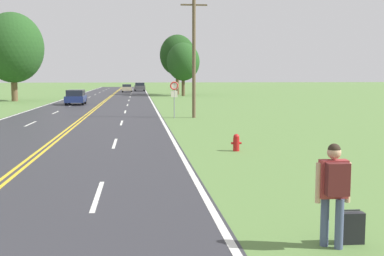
{
  "coord_description": "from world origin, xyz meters",
  "views": [
    {
      "loc": [
        3.68,
        -4.0,
        2.88
      ],
      "look_at": [
        5.33,
        10.48,
        1.29
      ],
      "focal_mm": 45.0,
      "sensor_mm": 36.0,
      "label": 1
    }
  ],
  "objects_px": {
    "traffic_sign": "(174,90)",
    "tree_left_verge": "(13,48)",
    "fire_hydrant": "(236,142)",
    "car_dark_blue_hatchback_nearest": "(76,97)",
    "suitcase": "(350,228)",
    "car_dark_grey_suv_mid_near": "(140,86)",
    "car_champagne_sedan_approaching": "(127,88)",
    "tree_mid_treeline": "(177,55)",
    "tree_behind_sign": "(183,62)",
    "hitchhiker_person": "(334,185)"
  },
  "relations": [
    {
      "from": "suitcase",
      "to": "car_champagne_sedan_approaching",
      "type": "relative_size",
      "value": 0.15
    },
    {
      "from": "hitchhiker_person",
      "to": "tree_behind_sign",
      "type": "height_order",
      "value": "tree_behind_sign"
    },
    {
      "from": "fire_hydrant",
      "to": "car_champagne_sedan_approaching",
      "type": "bearing_deg",
      "value": 94.74
    },
    {
      "from": "car_champagne_sedan_approaching",
      "to": "car_dark_grey_suv_mid_near",
      "type": "bearing_deg",
      "value": 157.42
    },
    {
      "from": "car_champagne_sedan_approaching",
      "to": "tree_mid_treeline",
      "type": "bearing_deg",
      "value": 33.66
    },
    {
      "from": "tree_mid_treeline",
      "to": "tree_left_verge",
      "type": "bearing_deg",
      "value": -139.01
    },
    {
      "from": "hitchhiker_person",
      "to": "tree_mid_treeline",
      "type": "bearing_deg",
      "value": -0.65
    },
    {
      "from": "suitcase",
      "to": "tree_behind_sign",
      "type": "bearing_deg",
      "value": -0.86
    },
    {
      "from": "traffic_sign",
      "to": "car_champagne_sedan_approaching",
      "type": "distance_m",
      "value": 52.72
    },
    {
      "from": "suitcase",
      "to": "tree_behind_sign",
      "type": "relative_size",
      "value": 0.08
    },
    {
      "from": "suitcase",
      "to": "fire_hydrant",
      "type": "relative_size",
      "value": 0.91
    },
    {
      "from": "hitchhiker_person",
      "to": "traffic_sign",
      "type": "height_order",
      "value": "traffic_sign"
    },
    {
      "from": "tree_left_verge",
      "to": "car_dark_blue_hatchback_nearest",
      "type": "height_order",
      "value": "tree_left_verge"
    },
    {
      "from": "car_dark_blue_hatchback_nearest",
      "to": "car_dark_grey_suv_mid_near",
      "type": "xyz_separation_m",
      "value": [
        6.51,
        42.1,
        0.06
      ]
    },
    {
      "from": "car_dark_blue_hatchback_nearest",
      "to": "car_dark_grey_suv_mid_near",
      "type": "bearing_deg",
      "value": -9.22
    },
    {
      "from": "fire_hydrant",
      "to": "car_dark_blue_hatchback_nearest",
      "type": "relative_size",
      "value": 0.17
    },
    {
      "from": "suitcase",
      "to": "car_dark_grey_suv_mid_near",
      "type": "relative_size",
      "value": 0.12
    },
    {
      "from": "car_dark_blue_hatchback_nearest",
      "to": "car_champagne_sedan_approaching",
      "type": "bearing_deg",
      "value": -7.1
    },
    {
      "from": "suitcase",
      "to": "car_dark_blue_hatchback_nearest",
      "type": "distance_m",
      "value": 42.14
    },
    {
      "from": "car_champagne_sedan_approaching",
      "to": "tree_left_verge",
      "type": "bearing_deg",
      "value": -23.58
    },
    {
      "from": "fire_hydrant",
      "to": "tree_mid_treeline",
      "type": "height_order",
      "value": "tree_mid_treeline"
    },
    {
      "from": "traffic_sign",
      "to": "car_champagne_sedan_approaching",
      "type": "relative_size",
      "value": 0.63
    },
    {
      "from": "suitcase",
      "to": "fire_hydrant",
      "type": "distance_m",
      "value": 10.28
    },
    {
      "from": "tree_behind_sign",
      "to": "traffic_sign",
      "type": "bearing_deg",
      "value": -96.41
    },
    {
      "from": "car_dark_blue_hatchback_nearest",
      "to": "car_dark_grey_suv_mid_near",
      "type": "height_order",
      "value": "car_dark_grey_suv_mid_near"
    },
    {
      "from": "hitchhiker_person",
      "to": "car_dark_blue_hatchback_nearest",
      "type": "distance_m",
      "value": 42.22
    },
    {
      "from": "suitcase",
      "to": "fire_hydrant",
      "type": "xyz_separation_m",
      "value": [
        0.13,
        10.28,
        0.06
      ]
    },
    {
      "from": "traffic_sign",
      "to": "car_dark_blue_hatchback_nearest",
      "type": "distance_m",
      "value": 18.3
    },
    {
      "from": "tree_mid_treeline",
      "to": "car_dark_grey_suv_mid_near",
      "type": "height_order",
      "value": "tree_mid_treeline"
    },
    {
      "from": "suitcase",
      "to": "car_champagne_sedan_approaching",
      "type": "xyz_separation_m",
      "value": [
        -5.44,
        77.4,
        0.45
      ]
    },
    {
      "from": "car_dark_grey_suv_mid_near",
      "to": "traffic_sign",
      "type": "bearing_deg",
      "value": 0.02
    },
    {
      "from": "car_champagne_sedan_approaching",
      "to": "tree_behind_sign",
      "type": "bearing_deg",
      "value": 25.55
    },
    {
      "from": "hitchhiker_person",
      "to": "car_dark_grey_suv_mid_near",
      "type": "height_order",
      "value": "hitchhiker_person"
    },
    {
      "from": "car_dark_blue_hatchback_nearest",
      "to": "hitchhiker_person",
      "type": "bearing_deg",
      "value": -167.71
    },
    {
      "from": "fire_hydrant",
      "to": "traffic_sign",
      "type": "bearing_deg",
      "value": 94.95
    },
    {
      "from": "traffic_sign",
      "to": "hitchhiker_person",
      "type": "bearing_deg",
      "value": -88.32
    },
    {
      "from": "tree_left_verge",
      "to": "tree_mid_treeline",
      "type": "bearing_deg",
      "value": 40.99
    },
    {
      "from": "car_dark_grey_suv_mid_near",
      "to": "tree_mid_treeline",
      "type": "bearing_deg",
      "value": 16.33
    },
    {
      "from": "traffic_sign",
      "to": "tree_behind_sign",
      "type": "distance_m",
      "value": 36.21
    },
    {
      "from": "traffic_sign",
      "to": "tree_left_verge",
      "type": "distance_m",
      "value": 29.07
    },
    {
      "from": "fire_hydrant",
      "to": "tree_behind_sign",
      "type": "relative_size",
      "value": 0.09
    },
    {
      "from": "car_champagne_sedan_approaching",
      "to": "traffic_sign",
      "type": "bearing_deg",
      "value": 3.67
    },
    {
      "from": "car_dark_blue_hatchback_nearest",
      "to": "traffic_sign",
      "type": "bearing_deg",
      "value": -152.49
    },
    {
      "from": "fire_hydrant",
      "to": "car_dark_blue_hatchback_nearest",
      "type": "xyz_separation_m",
      "value": [
        -9.82,
        30.73,
        0.45
      ]
    },
    {
      "from": "tree_left_verge",
      "to": "tree_mid_treeline",
      "type": "relative_size",
      "value": 1.09
    },
    {
      "from": "traffic_sign",
      "to": "tree_mid_treeline",
      "type": "bearing_deg",
      "value": 84.93
    },
    {
      "from": "tree_mid_treeline",
      "to": "car_dark_grey_suv_mid_near",
      "type": "relative_size",
      "value": 1.83
    },
    {
      "from": "car_dark_blue_hatchback_nearest",
      "to": "car_champagne_sedan_approaching",
      "type": "distance_m",
      "value": 36.64
    },
    {
      "from": "traffic_sign",
      "to": "fire_hydrant",
      "type": "bearing_deg",
      "value": -85.05
    },
    {
      "from": "traffic_sign",
      "to": "car_dark_blue_hatchback_nearest",
      "type": "xyz_separation_m",
      "value": [
        -8.56,
        16.14,
        -1.09
      ]
    }
  ]
}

